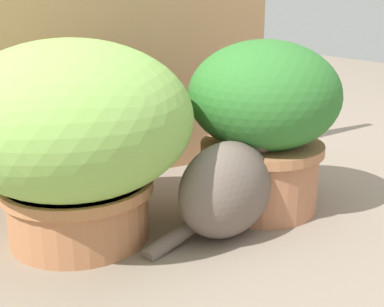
# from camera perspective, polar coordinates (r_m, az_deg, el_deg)

# --- Properties ---
(ground_plane) EXTENTS (6.00, 6.00, 0.00)m
(ground_plane) POSITION_cam_1_polar(r_m,az_deg,el_deg) (1.17, -0.46, -9.53)
(ground_plane) COLOR gray
(cardboard_backdrop) EXTENTS (1.10, 0.03, 0.81)m
(cardboard_backdrop) POSITION_cam_1_polar(r_m,az_deg,el_deg) (1.49, -9.79, 12.26)
(cardboard_backdrop) COLOR tan
(cardboard_backdrop) RESTS_ON ground
(grass_planter) EXTENTS (0.52, 0.52, 0.45)m
(grass_planter) POSITION_cam_1_polar(r_m,az_deg,el_deg) (1.12, -13.08, 2.37)
(grass_planter) COLOR #AF7048
(grass_planter) RESTS_ON ground
(leafy_planter) EXTENTS (0.37, 0.37, 0.43)m
(leafy_planter) POSITION_cam_1_polar(r_m,az_deg,el_deg) (1.28, 7.95, 3.80)
(leafy_planter) COLOR #AD6E4E
(leafy_planter) RESTS_ON ground
(cat) EXTENTS (0.39, 0.24, 0.32)m
(cat) POSITION_cam_1_polar(r_m,az_deg,el_deg) (1.16, 4.36, -3.26)
(cat) COLOR #675950
(cat) RESTS_ON ground
(mushroom_ornament_red) EXTENTS (0.08, 0.08, 0.14)m
(mushroom_ornament_red) POSITION_cam_1_polar(r_m,az_deg,el_deg) (1.11, -7.40, -5.68)
(mushroom_ornament_red) COLOR #EFE0C9
(mushroom_ornament_red) RESTS_ON ground
(mushroom_ornament_pink) EXTENTS (0.08, 0.08, 0.14)m
(mushroom_ornament_pink) POSITION_cam_1_polar(r_m,az_deg,el_deg) (1.09, -14.04, -6.59)
(mushroom_ornament_pink) COLOR silver
(mushroom_ornament_pink) RESTS_ON ground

